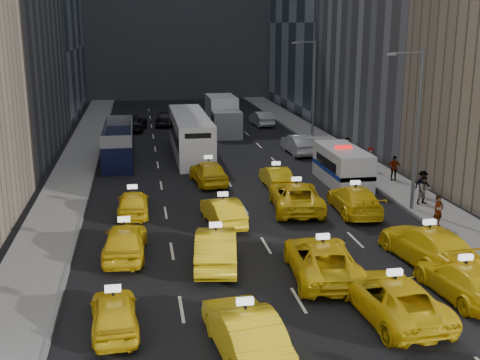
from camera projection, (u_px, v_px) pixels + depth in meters
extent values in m
plane|color=black|center=(313.00, 325.00, 21.21)|extent=(160.00, 160.00, 0.00)
cube|color=gray|center=(75.00, 170.00, 43.34)|extent=(3.00, 90.00, 0.15)
cube|color=gray|center=(352.00, 159.00, 46.75)|extent=(3.00, 90.00, 0.15)
cube|color=slate|center=(95.00, 169.00, 43.57)|extent=(0.15, 90.00, 0.18)
cube|color=slate|center=(334.00, 160.00, 46.51)|extent=(0.15, 90.00, 0.18)
cylinder|color=#595B60|center=(417.00, 133.00, 33.03)|extent=(0.20, 0.20, 9.00)
cylinder|color=#595B60|center=(407.00, 53.00, 31.80)|extent=(1.80, 0.12, 0.12)
cube|color=slate|center=(391.00, 54.00, 31.67)|extent=(0.50, 0.22, 0.12)
cylinder|color=#595B60|center=(314.00, 93.00, 52.11)|extent=(0.20, 0.20, 9.00)
cylinder|color=#595B60|center=(305.00, 42.00, 50.88)|extent=(1.80, 0.12, 0.12)
cube|color=slate|center=(295.00, 43.00, 50.75)|extent=(0.50, 0.22, 0.12)
imported|color=yellow|center=(114.00, 312.00, 20.69)|extent=(1.85, 4.05, 1.35)
imported|color=yellow|center=(245.00, 331.00, 19.14)|extent=(2.32, 5.15, 1.64)
imported|color=yellow|center=(393.00, 297.00, 21.66)|extent=(2.86, 5.57, 1.51)
imported|color=yellow|center=(463.00, 280.00, 23.20)|extent=(2.39, 5.10, 1.44)
imported|color=yellow|center=(125.00, 240.00, 27.22)|extent=(2.16, 4.76, 1.59)
imported|color=yellow|center=(216.00, 247.00, 26.29)|extent=(2.41, 5.20, 1.65)
imported|color=yellow|center=(322.00, 259.00, 25.08)|extent=(3.10, 5.87, 1.57)
imported|color=yellow|center=(428.00, 245.00, 26.61)|extent=(2.94, 5.95, 1.66)
imported|color=yellow|center=(133.00, 203.00, 33.18)|extent=(1.77, 4.23, 1.43)
imported|color=yellow|center=(223.00, 211.00, 31.72)|extent=(2.05, 4.52, 1.44)
imported|color=yellow|center=(296.00, 196.00, 34.13)|extent=(3.34, 6.06, 1.61)
imported|color=yellow|center=(355.00, 200.00, 33.62)|extent=(2.50, 5.44, 1.54)
imported|color=yellow|center=(208.00, 172.00, 39.73)|extent=(2.44, 4.89, 1.60)
imported|color=yellow|center=(276.00, 177.00, 39.02)|extent=(1.48, 4.14, 1.36)
cube|color=silver|center=(342.00, 166.00, 39.68)|extent=(2.62, 6.13, 2.40)
cylinder|color=black|center=(338.00, 185.00, 37.69)|extent=(0.28, 0.96, 0.96)
cylinder|color=black|center=(368.00, 184.00, 38.01)|extent=(0.28, 0.96, 0.96)
cylinder|color=black|center=(318.00, 170.00, 41.70)|extent=(0.28, 0.96, 0.96)
cylinder|color=black|center=(346.00, 169.00, 42.03)|extent=(0.28, 0.96, 0.96)
cube|color=navy|center=(342.00, 168.00, 39.72)|extent=(2.66, 6.13, 0.27)
cube|color=red|center=(343.00, 147.00, 39.35)|extent=(1.11, 0.44, 0.17)
cube|color=black|center=(118.00, 143.00, 46.20)|extent=(2.63, 9.79, 2.82)
cylinder|color=black|center=(104.00, 166.00, 42.49)|extent=(0.28, 1.10, 1.10)
cylinder|color=black|center=(131.00, 165.00, 42.80)|extent=(0.28, 1.10, 1.10)
cylinder|color=black|center=(108.00, 145.00, 50.03)|extent=(0.28, 1.10, 1.10)
cylinder|color=black|center=(132.00, 144.00, 50.34)|extent=(0.28, 1.10, 1.10)
cube|color=silver|center=(190.00, 135.00, 48.36)|extent=(3.89, 12.93, 3.29)
cylinder|color=black|center=(181.00, 164.00, 43.24)|extent=(0.28, 1.10, 1.10)
cylinder|color=black|center=(213.00, 162.00, 43.62)|extent=(0.28, 1.10, 1.10)
cylinder|color=black|center=(172.00, 136.00, 53.66)|extent=(0.28, 1.10, 1.10)
cylinder|color=black|center=(198.00, 136.00, 54.05)|extent=(0.28, 1.10, 1.10)
cube|color=silver|center=(223.00, 115.00, 57.87)|extent=(2.65, 7.67, 3.50)
cylinder|color=black|center=(215.00, 133.00, 55.19)|extent=(0.28, 1.10, 1.10)
cylinder|color=black|center=(240.00, 133.00, 55.57)|extent=(0.28, 1.10, 1.10)
cylinder|color=black|center=(207.00, 123.00, 60.79)|extent=(0.28, 1.10, 1.10)
cylinder|color=black|center=(230.00, 123.00, 61.16)|extent=(0.28, 1.10, 1.10)
imported|color=#ACAFB4|center=(299.00, 144.00, 48.95)|extent=(1.90, 5.00, 1.63)
imported|color=black|center=(132.00, 123.00, 59.72)|extent=(3.24, 5.83, 1.54)
imported|color=gray|center=(210.00, 114.00, 66.42)|extent=(2.06, 4.64, 1.32)
imported|color=black|center=(165.00, 118.00, 62.56)|extent=(2.45, 4.84, 1.58)
imported|color=#AEB0B6|center=(261.00, 118.00, 62.60)|extent=(1.97, 4.69, 1.51)
imported|color=gray|center=(438.00, 211.00, 30.88)|extent=(0.70, 0.57, 1.67)
imported|color=gray|center=(424.00, 190.00, 34.75)|extent=(0.88, 0.58, 1.67)
imported|color=gray|center=(422.00, 184.00, 36.16)|extent=(1.11, 0.59, 1.63)
imported|color=gray|center=(394.00, 168.00, 40.07)|extent=(1.04, 0.62, 1.66)
imported|color=gray|center=(370.00, 159.00, 42.73)|extent=(0.92, 0.67, 1.68)
imported|color=gray|center=(347.00, 149.00, 46.00)|extent=(1.64, 0.49, 1.76)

